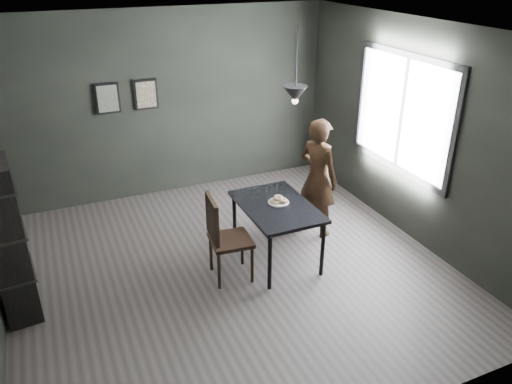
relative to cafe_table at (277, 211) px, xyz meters
name	(u,v)px	position (x,y,z in m)	size (l,w,h in m)	color
ground	(231,269)	(-0.60, 0.00, -0.67)	(5.00, 5.00, 0.00)	#383230
back_wall	(170,105)	(-0.60, 2.50, 0.73)	(5.00, 0.10, 2.80)	black
ceiling	(225,30)	(-0.60, 0.00, 2.13)	(5.00, 5.00, 0.02)	silver
window_assembly	(402,113)	(1.87, 0.20, 0.93)	(0.04, 1.96, 1.56)	white
cafe_table	(277,211)	(0.00, 0.00, 0.00)	(0.80, 1.20, 0.75)	black
white_plate	(278,203)	(0.04, 0.03, 0.08)	(0.23, 0.23, 0.01)	silver
donut_pile	(279,200)	(0.04, 0.03, 0.13)	(0.22, 0.15, 0.09)	beige
woman	(318,178)	(0.79, 0.38, 0.14)	(0.59, 0.39, 1.62)	black
wood_chair	(223,233)	(-0.74, -0.12, -0.07)	(0.50, 0.50, 1.06)	black
shelf_unit	(8,243)	(-2.92, 0.15, 0.19)	(0.33, 0.57, 1.72)	black
pendant_lamp	(295,94)	(0.25, 0.10, 1.38)	(0.28, 0.28, 0.86)	black
framed_print_left	(108,99)	(-1.50, 2.47, 0.93)	(0.34, 0.04, 0.44)	black
framed_print_right	(146,95)	(-0.95, 2.47, 0.93)	(0.34, 0.04, 0.44)	black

